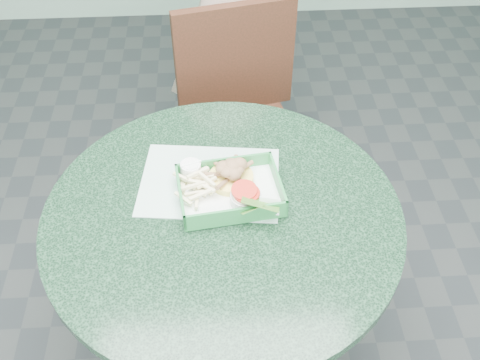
{
  "coord_description": "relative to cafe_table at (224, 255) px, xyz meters",
  "views": [
    {
      "loc": [
        -0.01,
        -1.01,
        1.9
      ],
      "look_at": [
        0.05,
        0.1,
        0.79
      ],
      "focal_mm": 42.0,
      "sensor_mm": 36.0,
      "label": 1
    }
  ],
  "objects": [
    {
      "name": "floor",
      "position": [
        0.0,
        0.0,
        -0.58
      ],
      "size": [
        4.0,
        5.0,
        0.02
      ],
      "primitive_type": "cube",
      "color": "#303335",
      "rests_on": "ground"
    },
    {
      "name": "cafe_table",
      "position": [
        0.0,
        0.0,
        0.0
      ],
      "size": [
        0.98,
        0.98,
        0.75
      ],
      "color": "black",
      "rests_on": "floor"
    },
    {
      "name": "dining_chair",
      "position": [
        0.08,
        0.73,
        -0.05
      ],
      "size": [
        0.47,
        0.47,
        0.93
      ],
      "rotation": [
        0.0,
        0.0,
        0.22
      ],
      "color": "black",
      "rests_on": "floor"
    },
    {
      "name": "diner_person",
      "position": [
        0.07,
        1.02,
        0.23
      ],
      "size": [
        0.69,
        0.57,
        1.61
      ],
      "primitive_type": "imported",
      "rotation": [
        0.0,
        0.0,
        3.51
      ],
      "color": "beige",
      "rests_on": "floor"
    },
    {
      "name": "placemat",
      "position": [
        -0.03,
        0.12,
        0.17
      ],
      "size": [
        0.42,
        0.34,
        0.0
      ],
      "primitive_type": "cube",
      "rotation": [
        0.0,
        0.0,
        -0.12
      ],
      "color": "#AAD0C3",
      "rests_on": "cafe_table"
    },
    {
      "name": "food_basket",
      "position": [
        0.02,
        0.05,
        0.19
      ],
      "size": [
        0.28,
        0.2,
        0.06
      ],
      "rotation": [
        0.0,
        0.0,
        0.13
      ],
      "color": "#28813F",
      "rests_on": "placemat"
    },
    {
      "name": "crab_sandwich",
      "position": [
        0.03,
        0.1,
        0.22
      ],
      "size": [
        0.13,
        0.13,
        0.07
      ],
      "rotation": [
        0.0,
        0.0,
        0.35
      ],
      "color": "#F4D25C",
      "rests_on": "food_basket"
    },
    {
      "name": "fries_pile",
      "position": [
        -0.07,
        0.08,
        0.21
      ],
      "size": [
        0.11,
        0.12,
        0.04
      ],
      "primitive_type": null,
      "rotation": [
        0.0,
        0.0,
        0.06
      ],
      "color": "#FAECB3",
      "rests_on": "food_basket"
    },
    {
      "name": "sauce_ramekin",
      "position": [
        -0.07,
        0.14,
        0.22
      ],
      "size": [
        0.06,
        0.06,
        0.03
      ],
      "rotation": [
        0.0,
        0.0,
        0.3
      ],
      "color": "white",
      "rests_on": "food_basket"
    },
    {
      "name": "garnish_cup",
      "position": [
        0.07,
        0.0,
        0.21
      ],
      "size": [
        0.13,
        0.12,
        0.05
      ],
      "rotation": [
        0.0,
        0.0,
        0.31
      ],
      "color": "silver",
      "rests_on": "food_basket"
    }
  ]
}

